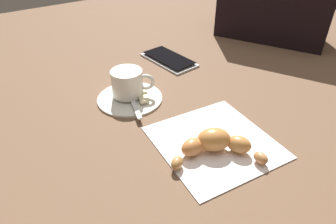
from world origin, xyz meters
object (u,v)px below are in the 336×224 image
Objects in this scene: saucer at (130,97)px; teaspoon at (130,94)px; espresso_cup at (128,83)px; laptop_bag at (276,1)px; cell_phone at (169,59)px; sugar_packet at (143,94)px; napkin at (214,142)px; croissant at (216,143)px.

saucer is 1.00× the size of teaspoon.
laptop_bag reaches higher than espresso_cup.
cell_phone is 0.51× the size of laptop_bag.
cell_phone reaches higher than saucer.
sugar_packet is at bearing 72.12° from laptop_bag.
napkin is (-0.20, -0.05, -0.00)m from saucer.
napkin is 1.22× the size of cell_phone.
teaspoon is 0.71× the size of napkin.
espresso_cup reaches higher than napkin.
espresso_cup is 0.60× the size of teaspoon.
croissant is at bearing -170.89° from teaspoon.
napkin is at bearing -164.82° from saucer.
croissant is at bearing -170.20° from saucer.
teaspoon reaches higher than sugar_packet.
espresso_cup reaches higher than cell_phone.
croissant is at bearing -171.00° from espresso_cup.
espresso_cup is at bearing 69.42° from laptop_bag.
croissant is (-0.21, -0.01, 0.01)m from sugar_packet.
laptop_bag is (0.07, -0.51, 0.10)m from saucer.
laptop_bag is (0.27, -0.45, 0.11)m from napkin.
sugar_packet is 0.33× the size of napkin.
croissant is (-0.02, 0.02, 0.02)m from napkin.
cell_phone is at bearing -57.95° from saucer.
teaspoon reaches higher than napkin.
cell_phone is (0.31, -0.11, 0.00)m from napkin.
saucer is 0.44× the size of laptop_bag.
sugar_packet is 0.19m from cell_phone.
sugar_packet is (-0.02, -0.02, 0.00)m from teaspoon.
laptop_bag is at bearing -59.06° from napkin.
espresso_cup reaches higher than teaspoon.
espresso_cup is at bearing 68.47° from sugar_packet.
sugar_packet is 0.50m from laptop_bag.
saucer is 0.70× the size of napkin.
laptop_bag is (0.07, -0.50, 0.10)m from teaspoon.
sugar_packet is at bearing -119.54° from saucer.
croissant is (-0.22, -0.04, 0.01)m from teaspoon.
teaspoon is at bearing 9.11° from croissant.
sugar_packet is (-0.02, -0.02, -0.02)m from espresso_cup.
teaspoon is at bearing 14.39° from napkin.
laptop_bag reaches higher than cell_phone.
saucer is 0.52m from laptop_bag.
cell_phone is (0.33, -0.13, -0.01)m from croissant.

